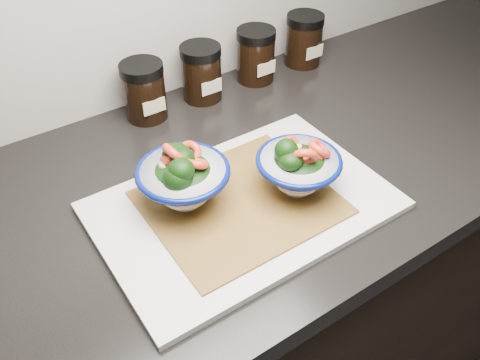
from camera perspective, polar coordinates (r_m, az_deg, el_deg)
cabinet at (r=1.26m, az=3.23°, el=-14.19°), size 3.43×0.58×0.86m
countertop at (r=0.92m, az=4.27°, el=1.96°), size 3.50×0.60×0.04m
cutting_board at (r=0.80m, az=0.39°, el=-2.90°), size 0.45×0.30×0.01m
bamboo_mat at (r=0.79m, az=-0.00°, el=-2.51°), size 0.28×0.24×0.00m
bowl_left at (r=0.77m, az=-6.42°, el=0.19°), size 0.14×0.14×0.11m
bowl_right at (r=0.79m, az=6.52°, el=1.36°), size 0.13×0.13×0.10m
spice_jar_a at (r=0.99m, az=-10.70°, el=9.79°), size 0.08×0.08×0.11m
spice_jar_b at (r=1.04m, az=-4.35°, el=11.93°), size 0.08×0.08×0.11m
spice_jar_c at (r=1.10m, az=1.78°, el=13.84°), size 0.08×0.08×0.11m
spice_jar_d at (r=1.18m, az=7.18°, el=15.37°), size 0.08×0.08×0.11m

